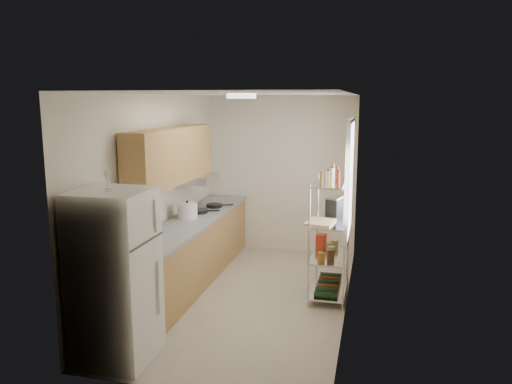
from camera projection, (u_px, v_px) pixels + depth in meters
room at (248, 199)px, 6.25m from camera, size 2.52×4.42×2.62m
counter_run at (193, 249)px, 7.03m from camera, size 0.63×3.51×0.90m
upper_cabinets at (172, 156)px, 6.49m from camera, size 0.33×2.20×0.72m
range_hood at (197, 178)px, 7.32m from camera, size 0.50×0.60×0.12m
window at (349, 179)px, 6.25m from camera, size 0.06×1.00×1.46m
bakers_rack at (330, 213)px, 6.33m from camera, size 0.45×0.90×1.73m
ceiling_dome at (241, 96)px, 5.73m from camera, size 0.34×0.34×0.05m
refrigerator at (115, 276)px, 4.81m from camera, size 0.70×0.70×1.69m
wine_glass_a at (108, 180)px, 4.67m from camera, size 0.07×0.07×0.19m
wine_glass_b at (107, 182)px, 4.55m from camera, size 0.06×0.06×0.18m
rice_cooker at (187, 211)px, 6.92m from camera, size 0.28×0.28×0.22m
frying_pan_large at (198, 211)px, 7.29m from camera, size 0.36×0.36×0.05m
frying_pan_small at (214, 206)px, 7.67m from camera, size 0.33×0.33×0.05m
cutting_board at (320, 222)px, 6.22m from camera, size 0.37×0.45×0.03m
espresso_machine at (334, 208)px, 6.47m from camera, size 0.22×0.27×0.28m
storage_bag at (321, 240)px, 6.77m from camera, size 0.14×0.17×0.18m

